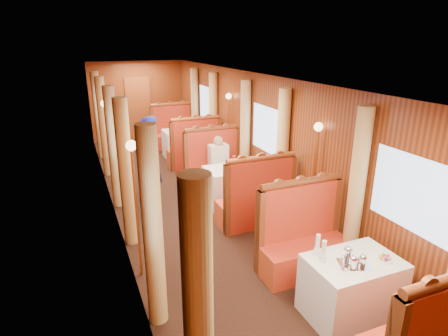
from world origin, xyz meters
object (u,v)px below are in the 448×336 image
table_far (183,143)px  steward (149,162)px  rose_vase_mid (234,159)px  tea_tray (354,265)px  teapot_right (363,262)px  banquette_mid_aft (214,168)px  passenger (219,158)px  banquette_far_aft (174,133)px  fruit_plate (385,258)px  table_near (351,288)px  banquette_mid_fwd (256,203)px  rose_vase_far (183,124)px  table_mid (233,186)px  banquette_near_aft (303,243)px  banquette_far_fwd (194,151)px  teapot_left (353,264)px  teapot_back (348,254)px

table_far → steward: (-1.51, -2.92, 0.51)m
table_far → rose_vase_mid: size_ratio=2.92×
tea_tray → rose_vase_mid: size_ratio=0.94×
teapot_right → steward: bearing=86.2°
banquette_mid_aft → passenger: 0.42m
table_far → rose_vase_mid: rose_vase_mid is taller
banquette_far_aft → fruit_plate: 8.15m
table_near → banquette_mid_fwd: size_ratio=0.78×
table_far → teapot_right: 7.15m
rose_vase_mid → steward: (-1.54, 0.57, -0.04)m
rose_vase_mid → rose_vase_far: bearing=90.2°
banquette_mid_fwd → teapot_right: (-0.02, -2.62, 0.39)m
table_mid → fruit_plate: fruit_plate is taller
banquette_mid_fwd → rose_vase_mid: banquette_mid_fwd is taller
banquette_near_aft → table_far: banquette_near_aft is taller
tea_tray → rose_vase_far: bearing=89.2°
rose_vase_far → rose_vase_mid: bearing=-89.8°
table_far → rose_vase_mid: bearing=-89.5°
banquette_mid_fwd → steward: size_ratio=0.75×
steward → banquette_far_fwd: bearing=143.7°
fruit_plate → banquette_far_fwd: bearing=93.0°
teapot_right → steward: steward is taller
teapot_left → passenger: passenger is taller
banquette_mid_aft → banquette_far_fwd: (0.00, 1.47, 0.00)m
banquette_far_fwd → steward: 2.47m
teapot_right → fruit_plate: size_ratio=0.72×
table_mid → banquette_mid_fwd: (0.00, -1.01, 0.05)m
banquette_mid_aft → tea_tray: 4.61m
tea_tray → steward: 4.41m
teapot_back → steward: (-1.44, 4.04, 0.07)m
passenger → teapot_back: bearing=-91.0°
table_mid → banquette_near_aft: bearing=-90.0°
banquette_far_fwd → banquette_far_aft: size_ratio=1.00×
table_mid → teapot_back: (-0.07, -3.45, 0.44)m
table_far → teapot_right: teapot_right is taller
tea_tray → teapot_back: 0.14m
fruit_plate → steward: size_ratio=0.11×
fruit_plate → steward: (-1.83, 4.21, 0.12)m
rose_vase_far → steward: bearing=-117.9°
banquette_near_aft → steward: size_ratio=0.75×
rose_vase_far → table_far: bearing=133.8°
banquette_far_fwd → teapot_back: bearing=-90.7°
banquette_far_fwd → fruit_plate: banquette_far_fwd is taller
banquette_far_fwd → passenger: size_ratio=1.76×
teapot_left → banquette_mid_fwd: bearing=67.8°
banquette_mid_fwd → table_mid: bearing=90.0°
table_near → steward: steward is taller
table_far → tea_tray: 7.09m
banquette_near_aft → table_mid: bearing=90.0°
table_mid → rose_vase_mid: 0.55m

